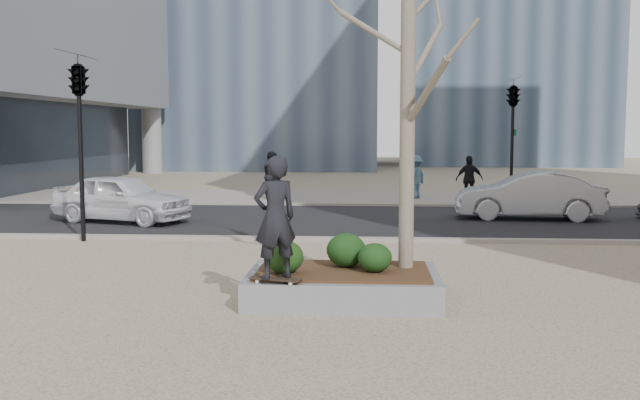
# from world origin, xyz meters

# --- Properties ---
(ground) EXTENTS (120.00, 120.00, 0.00)m
(ground) POSITION_xyz_m (0.00, 0.00, 0.00)
(ground) COLOR tan
(ground) RESTS_ON ground
(street) EXTENTS (60.00, 8.00, 0.02)m
(street) POSITION_xyz_m (0.00, 10.00, 0.01)
(street) COLOR black
(street) RESTS_ON ground
(far_sidewalk) EXTENTS (60.00, 6.00, 0.02)m
(far_sidewalk) POSITION_xyz_m (0.00, 17.00, 0.01)
(far_sidewalk) COLOR gray
(far_sidewalk) RESTS_ON ground
(planter) EXTENTS (3.00, 2.00, 0.45)m
(planter) POSITION_xyz_m (1.00, 0.00, 0.23)
(planter) COLOR gray
(planter) RESTS_ON ground
(planter_mulch) EXTENTS (2.70, 1.70, 0.04)m
(planter_mulch) POSITION_xyz_m (1.00, 0.00, 0.47)
(planter_mulch) COLOR #382314
(planter_mulch) RESTS_ON planter
(sycamore_tree) EXTENTS (2.80, 2.80, 6.60)m
(sycamore_tree) POSITION_xyz_m (2.00, 0.30, 3.79)
(sycamore_tree) COLOR gray
(sycamore_tree) RESTS_ON planter_mulch
(shrub_left) EXTENTS (0.60, 0.60, 0.51)m
(shrub_left) POSITION_xyz_m (0.10, -0.33, 0.75)
(shrub_left) COLOR black
(shrub_left) RESTS_ON planter_mulch
(shrub_middle) EXTENTS (0.64, 0.64, 0.54)m
(shrub_middle) POSITION_xyz_m (1.04, 0.26, 0.76)
(shrub_middle) COLOR #103311
(shrub_middle) RESTS_ON planter_mulch
(shrub_right) EXTENTS (0.53, 0.53, 0.45)m
(shrub_right) POSITION_xyz_m (1.50, -0.14, 0.72)
(shrub_right) COLOR black
(shrub_right) RESTS_ON planter_mulch
(skateboard) EXTENTS (0.81, 0.39, 0.08)m
(skateboard) POSITION_xyz_m (0.03, -0.88, 0.49)
(skateboard) COLOR black
(skateboard) RESTS_ON planter
(skateboarder) EXTENTS (0.79, 0.71, 1.80)m
(skateboarder) POSITION_xyz_m (0.03, -0.88, 1.43)
(skateboarder) COLOR black
(skateboarder) RESTS_ON skateboard
(police_car) EXTENTS (4.44, 2.86, 1.41)m
(police_car) POSITION_xyz_m (-5.77, 9.09, 0.72)
(police_car) COLOR white
(police_car) RESTS_ON street
(car_silver) EXTENTS (4.43, 1.88, 1.42)m
(car_silver) POSITION_xyz_m (6.22, 10.55, 0.73)
(car_silver) COLOR #919398
(car_silver) RESTS_ON street
(pedestrian_a) EXTENTS (0.98, 1.09, 1.84)m
(pedestrian_a) POSITION_xyz_m (-2.30, 16.27, 0.94)
(pedestrian_a) COLOR black
(pedestrian_a) RESTS_ON far_sidewalk
(pedestrian_b) EXTENTS (1.17, 1.24, 1.68)m
(pedestrian_b) POSITION_xyz_m (3.25, 16.80, 0.87)
(pedestrian_b) COLOR #436479
(pedestrian_b) RESTS_ON far_sidewalk
(pedestrian_c) EXTENTS (1.05, 0.54, 1.72)m
(pedestrian_c) POSITION_xyz_m (5.15, 15.46, 0.88)
(pedestrian_c) COLOR black
(pedestrian_c) RESTS_ON far_sidewalk
(traffic_light_near) EXTENTS (0.60, 2.48, 4.50)m
(traffic_light_near) POSITION_xyz_m (-5.50, 5.60, 2.25)
(traffic_light_near) COLOR black
(traffic_light_near) RESTS_ON ground
(traffic_light_far) EXTENTS (0.60, 2.48, 4.50)m
(traffic_light_far) POSITION_xyz_m (6.50, 14.60, 2.25)
(traffic_light_far) COLOR black
(traffic_light_far) RESTS_ON ground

